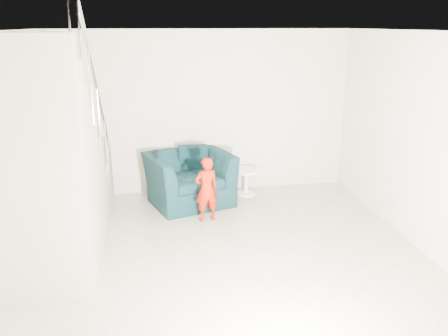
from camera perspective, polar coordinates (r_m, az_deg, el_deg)
The scene contains 12 objects.
floor at distance 5.80m, azimuth 0.38°, elevation -11.59°, with size 5.50×5.50×0.00m, color gray.
ceiling at distance 5.10m, azimuth 0.44°, elevation 16.15°, with size 5.50×5.50×0.00m, color silver.
back_wall at distance 7.95m, azimuth -2.82°, elevation 6.63°, with size 5.00×5.00×0.00m, color #C2B29E.
front_wall at distance 2.81m, azimuth 9.78°, elevation -13.71°, with size 5.00×5.00×0.00m, color #C2B29E.
right_wall at distance 6.19m, azimuth 23.90°, elevation 2.21°, with size 5.50×5.50×0.00m, color #C2B29E.
armchair at distance 7.58m, azimuth -4.19°, elevation -1.28°, with size 1.25×1.09×0.81m, color black.
toddler at distance 6.86m, azimuth -2.11°, elevation -2.58°, with size 0.35×0.23×0.96m, color #942204.
side_table at distance 7.96m, azimuth 2.64°, elevation -1.17°, with size 0.44×0.44×0.44m.
staircase at distance 5.99m, azimuth -19.76°, elevation -1.83°, with size 1.02×3.03×3.62m.
cushion at distance 7.83m, azimuth -3.76°, elevation 1.15°, with size 0.47×0.14×0.45m, color black.
throw at distance 7.59m, azimuth -8.15°, elevation -0.56°, with size 0.05×0.55×0.62m, color black.
phone at distance 6.76m, azimuth -1.51°, elevation 0.27°, with size 0.02×0.05×0.10m, color black.
Camera 1 is at (-0.83, -5.03, 2.77)m, focal length 38.00 mm.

